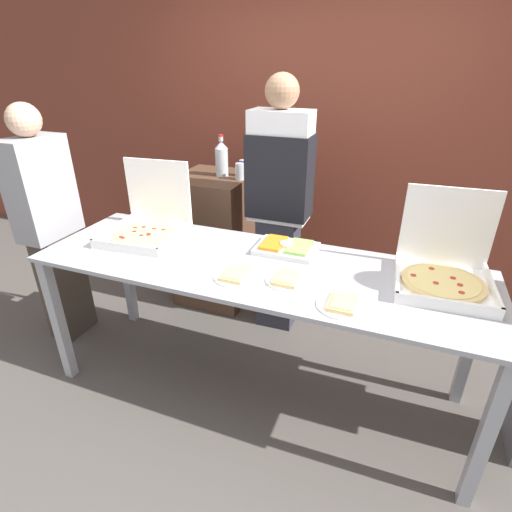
{
  "coord_description": "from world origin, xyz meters",
  "views": [
    {
      "loc": [
        0.69,
        -1.8,
        1.9
      ],
      "look_at": [
        0.0,
        0.0,
        0.94
      ],
      "focal_mm": 28.0,
      "sensor_mm": 36.0,
      "label": 1
    }
  ],
  "objects": [
    {
      "name": "buffet_table",
      "position": [
        0.0,
        0.0,
        0.78
      ],
      "size": [
        2.48,
        0.78,
        0.89
      ],
      "color": "#A8AAB2",
      "rests_on": "ground_plane"
    },
    {
      "name": "paper_plate_front_right",
      "position": [
        0.21,
        -0.12,
        0.9
      ],
      "size": [
        0.22,
        0.22,
        0.03
      ],
      "color": "white",
      "rests_on": "buffet_table"
    },
    {
      "name": "paper_plate_front_left",
      "position": [
        -0.05,
        -0.17,
        0.9
      ],
      "size": [
        0.23,
        0.23,
        0.03
      ],
      "color": "white",
      "rests_on": "buffet_table"
    },
    {
      "name": "veggie_tray",
      "position": [
        0.11,
        0.22,
        0.91
      ],
      "size": [
        0.35,
        0.26,
        0.05
      ],
      "color": "white",
      "rests_on": "buffet_table"
    },
    {
      "name": "pizza_box_far_right",
      "position": [
        0.94,
        0.15,
        0.96
      ],
      "size": [
        0.47,
        0.48,
        0.44
      ],
      "rotation": [
        0.0,
        0.0,
        0.05
      ],
      "color": "white",
      "rests_on": "buffet_table"
    },
    {
      "name": "pizza_box_far_left",
      "position": [
        -0.78,
        0.13,
        0.96
      ],
      "size": [
        0.48,
        0.5,
        0.44
      ],
      "rotation": [
        0.0,
        0.0,
        0.08
      ],
      "color": "white",
      "rests_on": "buffet_table"
    },
    {
      "name": "person_guest_plaid",
      "position": [
        -1.54,
        0.06,
        0.87
      ],
      "size": [
        0.22,
        0.4,
        1.66
      ],
      "rotation": [
        0.0,
        0.0,
        -1.57
      ],
      "color": "#473D33",
      "rests_on": "ground_plane"
    },
    {
      "name": "soda_bottle",
      "position": [
        -0.65,
        0.97,
        1.21
      ],
      "size": [
        0.1,
        0.1,
        0.31
      ],
      "color": "#B7BCC1",
      "rests_on": "sideboard_podium"
    },
    {
      "name": "brick_wall_behind",
      "position": [
        0.0,
        1.7,
        1.4
      ],
      "size": [
        10.0,
        0.06,
        2.8
      ],
      "color": "brown",
      "rests_on": "ground_plane"
    },
    {
      "name": "sideboard_podium",
      "position": [
        -0.72,
        0.93,
        0.54
      ],
      "size": [
        0.57,
        0.6,
        1.07
      ],
      "color": "#4C3323",
      "rests_on": "ground_plane"
    },
    {
      "name": "paper_plate_front_center",
      "position": [
        0.51,
        -0.24,
        0.9
      ],
      "size": [
        0.24,
        0.24,
        0.03
      ],
      "color": "white",
      "rests_on": "buffet_table"
    },
    {
      "name": "person_server_vest",
      "position": [
        -0.11,
        0.72,
        1.03
      ],
      "size": [
        0.42,
        0.24,
        1.82
      ],
      "rotation": [
        0.0,
        0.0,
        3.14
      ],
      "color": "#2D2D38",
      "rests_on": "ground_plane"
    },
    {
      "name": "ground_plane",
      "position": [
        0.0,
        0.0,
        0.0
      ],
      "size": [
        16.0,
        16.0,
        0.0
      ],
      "primitive_type": "plane",
      "color": "#514C47"
    },
    {
      "name": "soda_can_silver",
      "position": [
        -0.48,
        0.91,
        1.14
      ],
      "size": [
        0.07,
        0.07,
        0.12
      ],
      "color": "silver",
      "rests_on": "sideboard_podium"
    },
    {
      "name": "soda_can_colored",
      "position": [
        -0.49,
        1.02,
        1.14
      ],
      "size": [
        0.07,
        0.07,
        0.12
      ],
      "color": "#334CB2",
      "rests_on": "sideboard_podium"
    }
  ]
}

